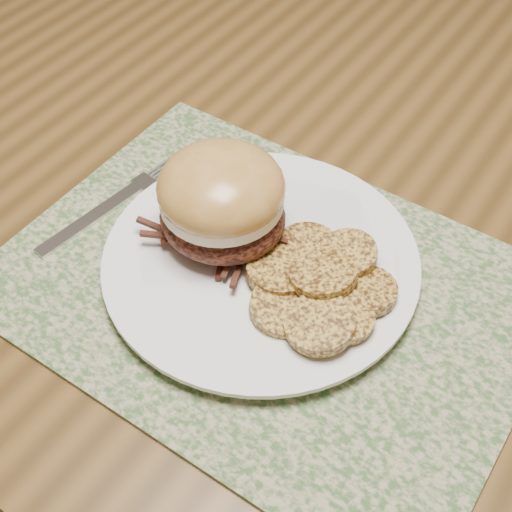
{
  "coord_description": "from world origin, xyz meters",
  "views": [
    {
      "loc": [
        0.13,
        -0.51,
        1.23
      ],
      "look_at": [
        -0.09,
        -0.19,
        0.79
      ],
      "focal_mm": 50.0,
      "sensor_mm": 36.0,
      "label": 1
    }
  ],
  "objects_px": {
    "dinner_plate": "(261,262)",
    "pork_sandwich": "(222,200)",
    "dining_table": "(424,255)",
    "fork": "(111,205)"
  },
  "relations": [
    {
      "from": "dining_table",
      "to": "dinner_plate",
      "type": "bearing_deg",
      "value": -118.69
    },
    {
      "from": "pork_sandwich",
      "to": "dining_table",
      "type": "bearing_deg",
      "value": 58.98
    },
    {
      "from": "dinner_plate",
      "to": "pork_sandwich",
      "type": "distance_m",
      "value": 0.07
    },
    {
      "from": "dining_table",
      "to": "dinner_plate",
      "type": "relative_size",
      "value": 5.77
    },
    {
      "from": "pork_sandwich",
      "to": "fork",
      "type": "relative_size",
      "value": 0.75
    },
    {
      "from": "fork",
      "to": "pork_sandwich",
      "type": "bearing_deg",
      "value": 16.96
    },
    {
      "from": "dinner_plate",
      "to": "pork_sandwich",
      "type": "xyz_separation_m",
      "value": [
        -0.04,
        0.0,
        0.05
      ]
    },
    {
      "from": "pork_sandwich",
      "to": "fork",
      "type": "xyz_separation_m",
      "value": [
        -0.12,
        -0.02,
        -0.06
      ]
    },
    {
      "from": "pork_sandwich",
      "to": "dinner_plate",
      "type": "bearing_deg",
      "value": 3.1
    },
    {
      "from": "dining_table",
      "to": "pork_sandwich",
      "type": "height_order",
      "value": "pork_sandwich"
    }
  ]
}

